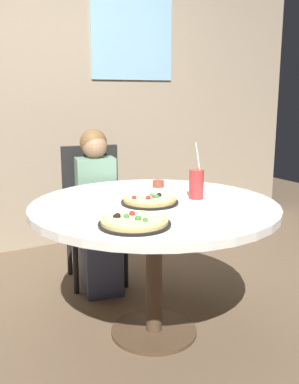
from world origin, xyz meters
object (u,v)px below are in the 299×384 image
at_px(diner_child, 98,219).
at_px(soda_cup, 196,184).
at_px(pizza_cheese, 134,222).
at_px(sauce_bowl, 158,184).
at_px(chair_wooden, 93,206).
at_px(dining_table, 154,219).
at_px(pizza_veggie, 150,200).
at_px(plate_small, 95,200).

xyz_separation_m(diner_child, soda_cup, (0.27, -0.75, 0.35)).
distance_m(pizza_cheese, sauce_bowl, 0.82).
distance_m(chair_wooden, pizza_cheese, 1.27).
xyz_separation_m(dining_table, sauce_bowl, (0.23, 0.34, 0.11)).
xyz_separation_m(pizza_veggie, sauce_bowl, (0.25, 0.33, 0.00)).
bearing_deg(sauce_bowl, pizza_veggie, -126.71).
bearing_deg(chair_wooden, plate_small, -111.09).
bearing_deg(chair_wooden, dining_table, -91.21).
height_order(chair_wooden, soda_cup, soda_cup).
xyz_separation_m(pizza_veggie, soda_cup, (0.28, -0.03, 0.06)).
height_order(pizza_cheese, plate_small, pizza_cheese).
bearing_deg(plate_small, soda_cup, -24.14).
distance_m(diner_child, pizza_veggie, 0.77).
bearing_deg(sauce_bowl, diner_child, 122.15).
relative_size(chair_wooden, sauce_bowl, 13.57).
bearing_deg(soda_cup, plate_small, 155.86).
relative_size(diner_child, pizza_veggie, 3.58).
distance_m(dining_table, chair_wooden, 0.91).
distance_m(pizza_veggie, pizza_cheese, 0.40).
distance_m(dining_table, pizza_cheese, 0.43).
bearing_deg(dining_table, pizza_cheese, -132.15).
distance_m(diner_child, soda_cup, 0.87).
bearing_deg(chair_wooden, diner_child, -101.07).
height_order(pizza_veggie, sauce_bowl, pizza_veggie).
xyz_separation_m(dining_table, plate_small, (-0.25, 0.20, 0.09)).
bearing_deg(pizza_cheese, sauce_bowl, 52.12).
bearing_deg(plate_small, chair_wooden, 68.91).
relative_size(dining_table, pizza_veggie, 4.31).
distance_m(diner_child, pizza_cheese, 1.10).
distance_m(dining_table, diner_child, 0.75).
bearing_deg(chair_wooden, soda_cup, -75.90).
relative_size(chair_wooden, pizza_cheese, 2.96).
bearing_deg(dining_table, chair_wooden, 88.79).
distance_m(chair_wooden, diner_child, 0.19).
bearing_deg(chair_wooden, pizza_veggie, -92.75).
bearing_deg(dining_table, sauce_bowl, 56.45).
bearing_deg(soda_cup, pizza_cheese, -151.88).
bearing_deg(pizza_veggie, soda_cup, -5.99).
distance_m(dining_table, soda_cup, 0.30).
bearing_deg(pizza_cheese, dining_table, 47.85).
height_order(diner_child, plate_small, diner_child).
height_order(pizza_veggie, pizza_cheese, pizza_cheese).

